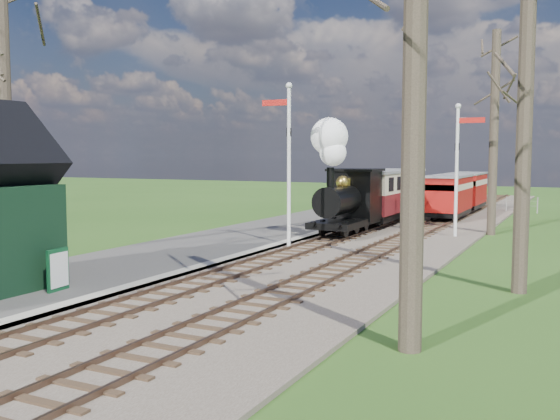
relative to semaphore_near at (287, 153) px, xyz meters
The scene contains 16 objects.
distant_hills 52.33m from the semaphore_near, 87.43° to the left, with size 114.40×48.00×22.02m.
ballast_bed 7.28m from the semaphore_near, 70.97° to the left, with size 8.00×60.00×0.10m, color brown.
track_near 7.00m from the semaphore_near, 82.70° to the left, with size 1.60×60.00×0.15m.
track_far 7.73m from the semaphore_near, 60.68° to the left, with size 1.60×60.00×0.15m.
platform 4.88m from the semaphore_near, 143.78° to the right, with size 5.00×44.00×0.20m, color #474442.
coping_strip 4.07m from the semaphore_near, 102.16° to the right, with size 0.40×44.00×0.21m, color #B2AD9E.
semaphore_near is the anchor object (origin of this frame).
semaphore_far 7.91m from the semaphore_near, 49.40° to the left, with size 1.22×0.24×5.72m.
bare_trees 6.46m from the semaphore_near, 70.39° to the right, with size 15.51×22.39×12.00m.
fence_line 20.26m from the semaphore_near, 86.94° to the left, with size 12.60×0.08×1.00m.
locomotive 4.37m from the semaphore_near, 79.45° to the left, with size 1.94×4.53×4.86m.
coach 10.36m from the semaphore_near, 85.66° to the left, with size 2.27×7.77×2.39m.
red_carriage_a 13.73m from the semaphore_near, 75.60° to the left, with size 1.88×4.65×1.98m.
red_carriage_b 19.06m from the semaphore_near, 79.75° to the left, with size 1.88×4.65×1.98m.
sign_board 10.31m from the semaphore_near, 99.29° to the right, with size 0.16×0.72×1.05m.
person 9.98m from the semaphore_near, 104.60° to the right, with size 0.57×0.37×1.55m, color black.
Camera 1 is at (9.28, -4.96, 3.54)m, focal length 40.00 mm.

